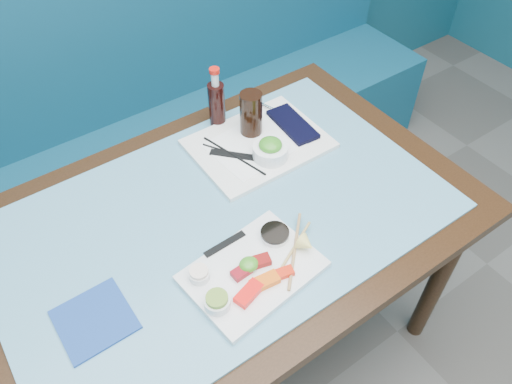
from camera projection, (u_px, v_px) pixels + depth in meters
booth_bench at (121, 150)px, 2.12m from camera, size 3.00×0.56×1.17m
dining_table at (224, 236)px, 1.44m from camera, size 1.40×0.90×0.75m
glass_top at (223, 216)px, 1.38m from camera, size 1.22×0.76×0.01m
sashimi_plate at (253, 271)px, 1.24m from camera, size 0.35×0.27×0.02m
salmon_left at (249, 293)px, 1.18m from camera, size 0.08×0.06×0.02m
salmon_mid at (265, 281)px, 1.20m from camera, size 0.08×0.04×0.02m
salmon_right at (282, 273)px, 1.22m from camera, size 0.06×0.04×0.01m
tuna_left at (242, 272)px, 1.22m from camera, size 0.05×0.03×0.02m
tuna_right at (260, 261)px, 1.24m from camera, size 0.06×0.05×0.02m
seaweed_garnish at (249, 264)px, 1.23m from camera, size 0.06×0.06×0.03m
ramekin_wasabi at (217, 302)px, 1.16m from camera, size 0.08×0.08×0.03m
wasabi_fill at (217, 298)px, 1.14m from camera, size 0.06×0.06×0.01m
ramekin_ginger at (199, 275)px, 1.21m from camera, size 0.06×0.06×0.02m
ginger_fill at (199, 271)px, 1.20m from camera, size 0.05×0.05×0.01m
soy_dish at (275, 235)px, 1.30m from camera, size 0.09×0.09×0.01m
soy_fill at (275, 233)px, 1.29m from camera, size 0.08×0.08×0.01m
lemon_wedge at (307, 244)px, 1.26m from camera, size 0.05×0.05×0.05m
chopstick_sleeve at (225, 244)px, 1.29m from camera, size 0.12×0.02×0.00m
wooden_chopstick_a at (292, 252)px, 1.27m from camera, size 0.20×0.10×0.01m
wooden_chopstick_b at (295, 250)px, 1.27m from camera, size 0.18×0.18×0.01m
serving_tray at (259, 144)px, 1.57m from camera, size 0.41×0.31×0.02m
paper_placemat at (259, 142)px, 1.56m from camera, size 0.32×0.24×0.00m
seaweed_bowl at (270, 151)px, 1.50m from camera, size 0.13×0.13×0.04m
seaweed_salad at (270, 145)px, 1.48m from camera, size 0.09×0.09×0.04m
cola_glass at (251, 114)px, 1.54m from camera, size 0.08×0.08×0.14m
navy_pouch at (293, 124)px, 1.61m from camera, size 0.10×0.20×0.01m
fork at (272, 109)px, 1.67m from camera, size 0.04×0.09×0.01m
black_chopstick_a at (234, 156)px, 1.51m from camera, size 0.07×0.25×0.01m
black_chopstick_b at (236, 155)px, 1.52m from camera, size 0.12×0.20×0.01m
tray_sleeve at (235, 155)px, 1.52m from camera, size 0.13×0.13×0.00m
cola_bottle_body at (217, 105)px, 1.59m from camera, size 0.06×0.06×0.15m
cola_bottle_neck at (215, 79)px, 1.52m from camera, size 0.03×0.03×0.05m
cola_bottle_cap at (214, 71)px, 1.50m from camera, size 0.04×0.04×0.01m
blue_napkin at (95, 320)px, 1.16m from camera, size 0.17×0.17×0.01m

